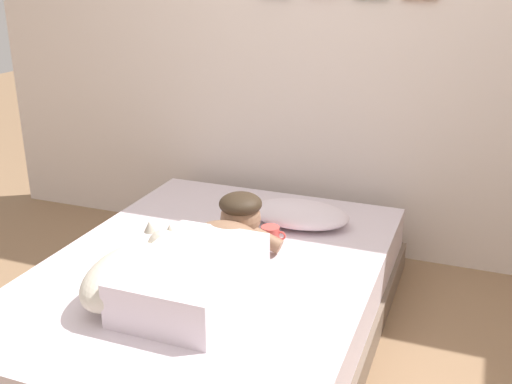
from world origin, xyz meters
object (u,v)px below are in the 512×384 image
at_px(person_lying, 208,259).
at_px(coffee_cup, 271,234).
at_px(cell_phone, 227,256).
at_px(bed, 212,299).
at_px(dog, 131,272).
at_px(pillow, 299,214).

bearing_deg(person_lying, coffee_cup, 77.01).
bearing_deg(coffee_cup, cell_phone, -119.29).
relative_size(bed, dog, 3.47).
xyz_separation_m(pillow, coffee_cup, (-0.07, -0.25, -0.02)).
distance_m(dog, coffee_cup, 0.77).
height_order(dog, cell_phone, dog).
xyz_separation_m(bed, coffee_cup, (0.17, 0.32, 0.22)).
relative_size(bed, person_lying, 2.17).
relative_size(bed, cell_phone, 14.24).
bearing_deg(pillow, cell_phone, -112.06).
bearing_deg(bed, pillow, 67.44).
distance_m(bed, person_lying, 0.34).
relative_size(bed, coffee_cup, 15.95).
distance_m(coffee_cup, cell_phone, 0.26).
distance_m(person_lying, cell_phone, 0.26).
distance_m(dog, cell_phone, 0.51).
bearing_deg(cell_phone, coffee_cup, 60.71).
bearing_deg(bed, dog, -116.57).
relative_size(pillow, cell_phone, 3.71).
bearing_deg(cell_phone, bed, -115.22).
height_order(person_lying, cell_phone, person_lying).
distance_m(bed, dog, 0.50).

